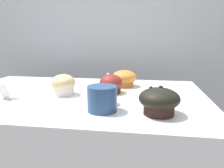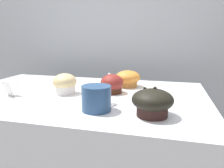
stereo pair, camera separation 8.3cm
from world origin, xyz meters
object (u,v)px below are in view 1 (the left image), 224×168
at_px(muffin_front_center, 159,101).
at_px(coffee_cup, 103,98).
at_px(muffin_front_left, 124,78).
at_px(muffin_back_left, 111,84).
at_px(muffin_back_right, 63,85).

distance_m(muffin_front_center, coffee_cup, 0.17).
distance_m(muffin_front_center, muffin_front_left, 0.37).
bearing_deg(coffee_cup, muffin_back_left, 92.03).
height_order(muffin_front_center, muffin_back_right, muffin_front_center).
bearing_deg(muffin_back_left, muffin_back_right, -161.87).
xyz_separation_m(muffin_back_left, coffee_cup, (0.01, -0.21, 0.01)).
bearing_deg(muffin_front_center, muffin_front_left, 111.11).
xyz_separation_m(muffin_back_right, muffin_front_left, (0.22, 0.18, -0.00)).
height_order(muffin_front_center, coffee_cup, muffin_front_center).
xyz_separation_m(muffin_front_center, muffin_back_left, (-0.17, 0.22, -0.01)).
distance_m(muffin_front_left, coffee_cup, 0.34).
height_order(muffin_front_center, muffin_back_left, muffin_front_center).
height_order(muffin_front_center, muffin_front_left, muffin_front_center).
bearing_deg(muffin_front_center, coffee_cup, 177.70).
bearing_deg(muffin_back_right, coffee_cup, -40.42).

